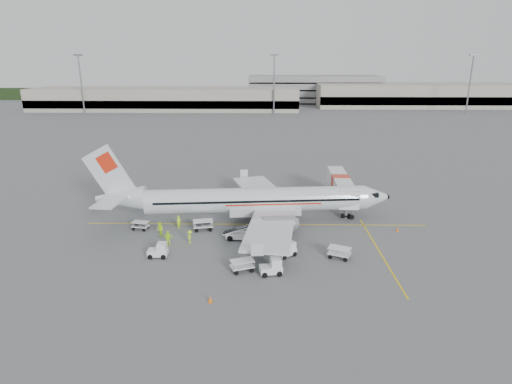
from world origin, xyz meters
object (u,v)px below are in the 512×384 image
tug_fore (286,249)px  aircraft (257,184)px  jet_bridge (340,190)px  tug_mid (271,266)px  belt_loader (243,228)px  tug_aft (158,250)px

tug_fore → aircraft: bearing=73.1°
jet_bridge → tug_mid: size_ratio=7.42×
tug_mid → jet_bridge: bearing=53.3°
aircraft → tug_fore: size_ratio=18.36×
tug_fore → tug_mid: (-1.76, -4.17, 0.06)m
belt_loader → tug_mid: (3.22, -8.62, -0.53)m
tug_aft → tug_mid: bearing=-17.5°
jet_bridge → tug_aft: (-22.75, -18.23, -1.33)m
aircraft → jet_bridge: (12.14, 7.55, -3.06)m
jet_bridge → tug_aft: size_ratio=7.77×
aircraft → tug_aft: bearing=-139.9°
belt_loader → tug_fore: bearing=-34.4°
aircraft → tug_fore: (3.38, -10.21, -4.42)m
aircraft → tug_aft: (-10.61, -10.69, -4.40)m
jet_bridge → belt_loader: jet_bridge is taller
belt_loader → tug_fore: (4.99, -4.45, -0.59)m
tug_mid → tug_aft: bearing=152.1°
aircraft → belt_loader: size_ratio=7.39×
jet_bridge → tug_fore: size_ratio=7.95×
jet_bridge → tug_mid: (-10.52, -21.93, -1.30)m
belt_loader → tug_fore: belt_loader is taller
jet_bridge → tug_fore: 19.85m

